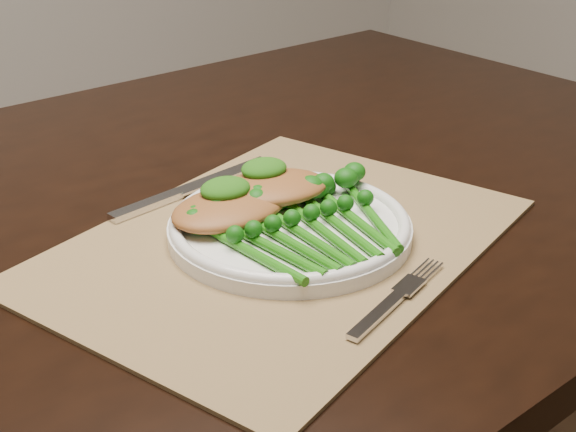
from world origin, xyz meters
TOP-DOWN VIEW (x-y plane):
  - placemat at (0.01, 0.00)m, footprint 0.56×0.48m
  - dinner_plate at (0.03, 0.00)m, footprint 0.25×0.25m
  - knife at (-0.02, 0.15)m, footprint 0.22×0.06m
  - fork at (0.04, -0.15)m, footprint 0.15×0.06m
  - chicken_fillet_left at (-0.02, 0.05)m, footprint 0.14×0.10m
  - chicken_fillet_right at (0.04, 0.05)m, footprint 0.14×0.11m
  - pesto_dollop_left at (-0.01, 0.06)m, footprint 0.05×0.04m
  - pesto_dollop_right at (0.04, 0.07)m, footprint 0.05×0.04m
  - broccolini_bundle at (0.03, -0.04)m, footprint 0.18×0.19m

SIDE VIEW (x-z plane):
  - placemat at x=0.01m, z-range 0.75..0.75m
  - fork at x=0.04m, z-range 0.76..0.76m
  - knife at x=-0.02m, z-range 0.76..0.76m
  - dinner_plate at x=0.03m, z-range 0.75..0.78m
  - broccolini_bundle at x=0.03m, z-range 0.75..0.79m
  - chicken_fillet_left at x=-0.02m, z-range 0.77..0.79m
  - chicken_fillet_right at x=0.04m, z-range 0.77..0.80m
  - pesto_dollop_left at x=-0.01m, z-range 0.79..0.81m
  - pesto_dollop_right at x=0.04m, z-range 0.79..0.81m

